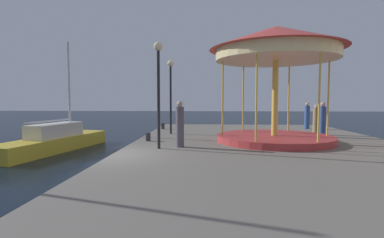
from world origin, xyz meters
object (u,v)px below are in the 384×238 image
sailboat_yellow (55,141)px  carousel (276,56)px  bollard_south (148,137)px  person_by_the_water (307,116)px  lamp_post_mid_promenade (158,76)px  lamp_post_far_end (171,84)px  bollard_center (163,126)px  person_near_carousel (180,125)px  person_mid_promenade (316,121)px  person_far_corner (323,121)px

sailboat_yellow → carousel: size_ratio=1.21×
bollard_south → person_by_the_water: size_ratio=0.22×
lamp_post_mid_promenade → lamp_post_far_end: bearing=91.9°
lamp_post_mid_promenade → bollard_center: (-1.06, 7.78, -2.73)m
lamp_post_mid_promenade → person_near_carousel: bearing=28.9°
sailboat_yellow → bollard_center: bearing=38.9°
person_by_the_water → carousel: bearing=-120.3°
sailboat_yellow → lamp_post_mid_promenade: (6.30, -3.55, 3.15)m
sailboat_yellow → person_near_carousel: 7.84m
sailboat_yellow → lamp_post_far_end: 7.06m
person_mid_promenade → person_by_the_water: bearing=79.2°
carousel → person_by_the_water: bearing=59.7°
carousel → person_near_carousel: 5.61m
person_far_corner → lamp_post_far_end: bearing=173.1°
person_mid_promenade → bollard_south: bearing=-161.6°
bollard_center → person_near_carousel: (1.87, -7.33, 0.71)m
bollard_south → person_far_corner: bearing=12.6°
person_near_carousel → carousel: bearing=22.3°
carousel → person_near_carousel: bearing=-157.7°
sailboat_yellow → carousel: bearing=-6.6°
lamp_post_far_end → bollard_center: (-0.89, 2.66, -2.71)m
bollard_center → person_by_the_water: person_by_the_water is taller
bollard_south → person_far_corner: (8.99, 2.00, 0.68)m
lamp_post_far_end → person_near_carousel: size_ratio=2.20×
carousel → bollard_south: bearing=-179.0°
lamp_post_far_end → bollard_south: size_ratio=10.64×
lamp_post_mid_promenade → person_by_the_water: lamp_post_mid_promenade is taller
lamp_post_mid_promenade → person_near_carousel: size_ratio=2.21×
bollard_south → person_mid_promenade: person_mid_promenade is taller
sailboat_yellow → person_mid_promenade: (14.43, 1.57, 1.02)m
person_far_corner → person_mid_promenade: bearing=88.1°
lamp_post_mid_promenade → person_mid_promenade: lamp_post_mid_promenade is taller
carousel → person_mid_promenade: (3.00, 2.89, -3.22)m
person_mid_promenade → person_by_the_water: person_by_the_water is taller
lamp_post_far_end → bollard_south: lamp_post_far_end is taller
lamp_post_mid_promenade → lamp_post_far_end: 5.12m
lamp_post_mid_promenade → bollard_center: bearing=97.7°
bollard_south → person_near_carousel: size_ratio=0.21×
carousel → bollard_south: size_ratio=15.48×
bollard_south → lamp_post_far_end: bearing=76.5°
lamp_post_far_end → person_mid_promenade: 8.57m
lamp_post_far_end → person_by_the_water: (8.94, 3.32, -2.06)m
carousel → person_by_the_water: 7.87m
lamp_post_mid_promenade → person_by_the_water: (8.77, 8.44, -2.08)m
carousel → lamp_post_mid_promenade: 5.70m
lamp_post_far_end → lamp_post_mid_promenade: bearing=-88.1°
lamp_post_mid_promenade → person_near_carousel: 2.22m
person_mid_promenade → person_near_carousel: (-7.32, -4.66, 0.11)m
person_by_the_water → person_near_carousel: size_ratio=0.94×
person_mid_promenade → person_by_the_water: size_ratio=0.94×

